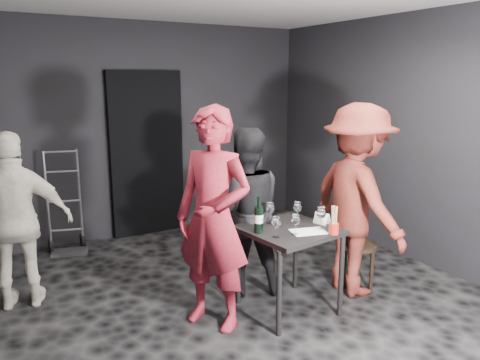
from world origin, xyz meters
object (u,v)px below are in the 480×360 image
woman_black (245,208)px  tasting_table (289,239)px  hand_truck (67,233)px  breadstick_cup (334,221)px  bystander_cream (16,217)px  server_red (213,196)px  wine_bottle (259,219)px  man_maroon (358,182)px  stool (359,254)px

woman_black → tasting_table: bearing=126.0°
hand_truck → breadstick_cup: size_ratio=4.67×
breadstick_cup → bystander_cream: bearing=144.8°
hand_truck → bystander_cream: size_ratio=0.73×
server_red → wine_bottle: bearing=46.4°
hand_truck → tasting_table: size_ratio=1.60×
hand_truck → man_maroon: man_maroon is taller
man_maroon → wine_bottle: (-1.05, 0.04, -0.20)m
tasting_table → man_maroon: bearing=-0.3°
server_red → hand_truck: bearing=165.7°
stool → bystander_cream: bearing=155.5°
bystander_cream → wine_bottle: bystander_cream is taller
woman_black → man_maroon: 1.07m
stool → breadstick_cup: breadstick_cup is taller
hand_truck → tasting_table: (1.41, -2.46, 0.43)m
woman_black → server_red: bearing=59.7°
hand_truck → server_red: bearing=-56.3°
tasting_table → woman_black: (-0.13, 0.53, 0.17)m
server_red → breadstick_cup: server_red is taller
man_maroon → bystander_cream: man_maroon is taller
man_maroon → bystander_cream: (-2.77, 1.26, -0.24)m
stool → bystander_cream: size_ratio=0.29×
tasting_table → stool: size_ratio=1.60×
hand_truck → tasting_table: hand_truck is taller
hand_truck → server_red: size_ratio=0.55×
hand_truck → woman_black: woman_black is taller
tasting_table → server_red: (-0.67, 0.11, 0.44)m
man_maroon → bystander_cream: size_ratio=1.30×
hand_truck → woman_black: 2.39m
hand_truck → wine_bottle: bearing=-49.0°
server_red → breadstick_cup: 1.01m
stool → man_maroon: bearing=150.0°
bystander_cream → wine_bottle: 2.11m
tasting_table → stool: bearing=-1.8°
bystander_cream → tasting_table: bearing=163.2°
hand_truck → man_maroon: (2.18, -2.46, 0.85)m
man_maroon → server_red: bearing=89.4°
hand_truck → wine_bottle: 2.75m
hand_truck → stool: (2.21, -2.49, 0.15)m
server_red → breadstick_cup: bearing=32.6°
hand_truck → bystander_cream: (-0.60, -1.20, 0.60)m
hand_truck → man_maroon: 3.39m
breadstick_cup → woman_black: bearing=112.9°
stool → server_red: size_ratio=0.22×
hand_truck → tasting_table: 2.87m
server_red → woman_black: 0.73m
stool → breadstick_cup: size_ratio=1.83×
server_red → bystander_cream: size_ratio=1.32×
man_maroon → wine_bottle: size_ratio=6.94×
stool → bystander_cream: bystander_cream is taller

